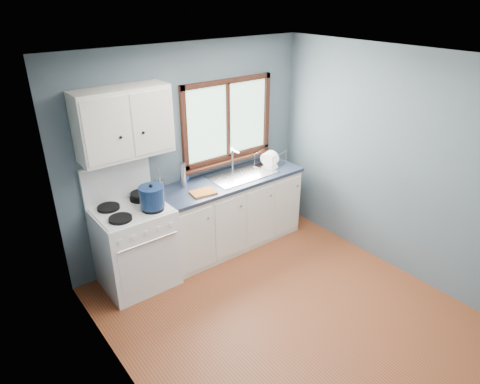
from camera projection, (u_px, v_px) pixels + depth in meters
floor at (290, 318)px, 4.33m from camera, size 3.20×3.60×0.02m
ceiling at (307, 61)px, 3.24m from camera, size 3.20×3.60×0.02m
wall_back at (190, 152)px, 5.08m from camera, size 3.20×0.02×2.50m
wall_left at (128, 275)px, 2.90m from camera, size 0.02×3.60×2.50m
wall_right at (403, 166)px, 4.68m from camera, size 0.02×3.60×2.50m
gas_range at (135, 244)px, 4.64m from camera, size 0.76×0.69×1.36m
base_cabinets at (231, 215)px, 5.41m from camera, size 1.85×0.60×0.88m
countertop at (230, 180)px, 5.20m from camera, size 1.89×0.64×0.04m
sink at (242, 179)px, 5.32m from camera, size 0.84×0.46×0.44m
window at (228, 126)px, 5.25m from camera, size 1.36×0.10×1.03m
upper_cabinets at (124, 123)px, 4.24m from camera, size 0.95×0.35×0.70m
skillet at (142, 195)px, 4.64m from camera, size 0.36×0.25×0.05m
stockpot at (152, 197)px, 4.39m from camera, size 0.29×0.29×0.26m
utensil_crock at (160, 186)px, 4.82m from camera, size 0.15×0.15×0.35m
thermos at (183, 175)px, 4.91m from camera, size 0.09×0.09×0.30m
soap_bottle at (186, 171)px, 5.05m from camera, size 0.11×0.11×0.27m
dish_towel at (203, 193)px, 4.81m from camera, size 0.30×0.23×0.02m
dish_rack at (270, 162)px, 5.55m from camera, size 0.44×0.39×0.19m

